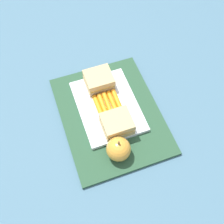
{
  "coord_description": "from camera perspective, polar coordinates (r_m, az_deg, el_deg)",
  "views": [
    {
      "loc": [
        0.39,
        -0.14,
        0.73
      ],
      "look_at": [
        0.01,
        0.0,
        0.04
      ],
      "focal_mm": 45.69,
      "sensor_mm": 36.0,
      "label": 1
    }
  ],
  "objects": [
    {
      "name": "ground_plane",
      "position": [
        0.84,
        -0.29,
        -0.76
      ],
      "size": [
        2.4,
        2.4,
        0.0
      ],
      "primitive_type": "plane",
      "color": "#42667A"
    },
    {
      "name": "sandwich_half_left",
      "position": [
        0.85,
        -2.63,
        6.37
      ],
      "size": [
        0.07,
        0.08,
        0.04
      ],
      "color": "tan",
      "rests_on": "food_tray"
    },
    {
      "name": "sandwich_half_right",
      "position": [
        0.77,
        1.01,
        -2.36
      ],
      "size": [
        0.07,
        0.08,
        0.04
      ],
      "color": "tan",
      "rests_on": "food_tray"
    },
    {
      "name": "carrot_sticks_bundle",
      "position": [
        0.82,
        -0.86,
        1.64
      ],
      "size": [
        0.08,
        0.07,
        0.02
      ],
      "color": "orange",
      "rests_on": "food_tray"
    },
    {
      "name": "apple",
      "position": [
        0.74,
        1.31,
        -7.43
      ],
      "size": [
        0.06,
        0.06,
        0.08
      ],
      "color": "gold",
      "rests_on": "lunchbag_mat"
    },
    {
      "name": "food_tray",
      "position": [
        0.84,
        -0.87,
        1.18
      ],
      "size": [
        0.23,
        0.17,
        0.01
      ],
      "primitive_type": "cube",
      "color": "white",
      "rests_on": "lunchbag_mat"
    },
    {
      "name": "lunchbag_mat",
      "position": [
        0.83,
        -0.29,
        -0.59
      ],
      "size": [
        0.36,
        0.28,
        0.01
      ],
      "primitive_type": "cube",
      "color": "#284C33",
      "rests_on": "ground_plane"
    }
  ]
}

